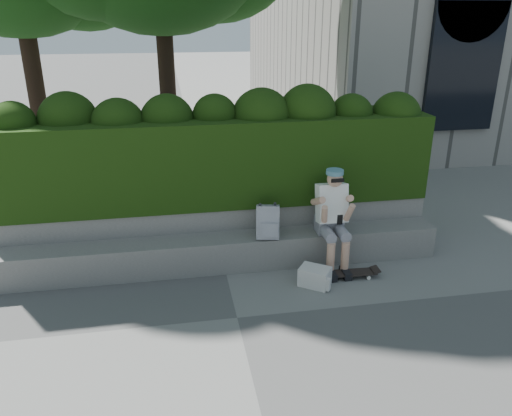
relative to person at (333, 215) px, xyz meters
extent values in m
plane|color=slate|center=(-1.46, -1.07, -0.75)|extent=(80.00, 80.00, 0.00)
cube|color=gray|center=(-1.46, 0.18, -0.53)|extent=(6.00, 0.45, 0.45)
cube|color=gray|center=(-1.46, 0.66, -0.38)|extent=(6.00, 0.50, 0.75)
cube|color=black|center=(-1.46, 0.88, 0.60)|extent=(6.00, 1.00, 1.20)
cylinder|color=black|center=(-2.06, 4.82, 0.85)|extent=(0.34, 0.34, 3.20)
cylinder|color=black|center=(-4.80, 5.40, 0.73)|extent=(0.36, 0.36, 2.97)
cube|color=gray|center=(0.00, 0.13, -0.19)|extent=(0.36, 0.26, 0.22)
cube|color=white|center=(0.00, 0.06, 0.15)|extent=(0.40, 0.32, 0.55)
sphere|color=tan|center=(0.00, -0.01, 0.51)|extent=(0.21, 0.21, 0.21)
cylinder|color=teal|center=(0.00, 0.01, 0.60)|extent=(0.23, 0.23, 0.06)
cube|color=black|center=(0.00, -0.29, 0.05)|extent=(0.07, 0.02, 0.13)
cylinder|color=tan|center=(-0.10, -0.31, -0.51)|extent=(0.11, 0.11, 0.47)
cylinder|color=tan|center=(0.10, -0.31, -0.51)|extent=(0.11, 0.11, 0.47)
cube|color=black|center=(-0.10, -0.37, -0.70)|extent=(0.10, 0.26, 0.10)
cube|color=black|center=(0.10, -0.37, -0.70)|extent=(0.10, 0.26, 0.10)
cube|color=black|center=(0.11, -0.40, -0.68)|extent=(0.78, 0.23, 0.02)
cylinder|color=silver|center=(-0.16, -0.47, -0.73)|extent=(0.06, 0.03, 0.05)
cylinder|color=silver|center=(-0.15, -0.31, -0.73)|extent=(0.06, 0.03, 0.05)
cylinder|color=silver|center=(0.38, -0.50, -0.73)|extent=(0.06, 0.03, 0.05)
cylinder|color=silver|center=(0.39, -0.33, -0.73)|extent=(0.06, 0.03, 0.05)
cube|color=#BCBDC1|center=(-0.87, 0.08, -0.08)|extent=(0.33, 0.22, 0.45)
cube|color=beige|center=(-0.37, -0.51, -0.63)|extent=(0.46, 0.44, 0.25)
camera|label=1|loc=(-2.10, -5.92, 2.55)|focal=35.00mm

